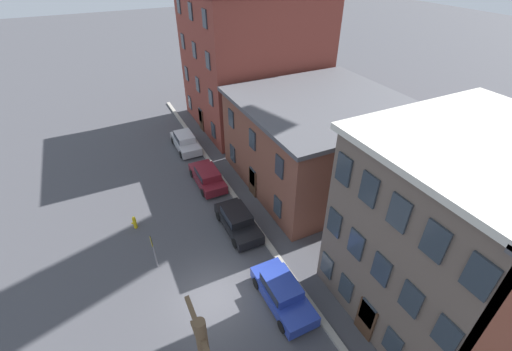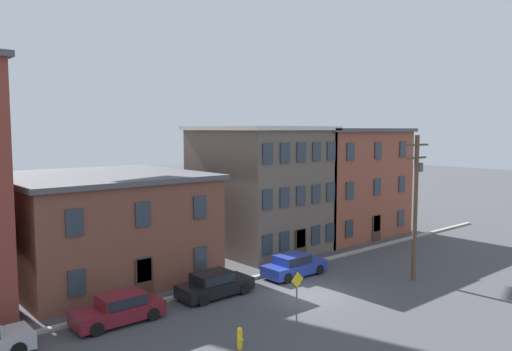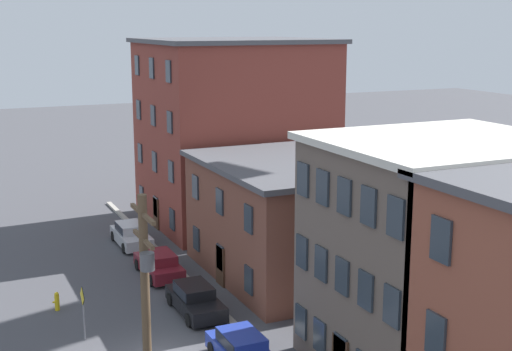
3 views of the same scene
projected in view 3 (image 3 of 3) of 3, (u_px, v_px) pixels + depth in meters
The scene contains 11 objects.
kerb_strip at pixel (252, 341), 32.21m from camera, with size 56.00×0.36×0.16m, color #9E998E.
apartment_corner at pixel (234, 131), 51.30m from camera, with size 11.58×12.33×13.13m.
apartment_midblock at pixel (313, 215), 41.08m from camera, with size 12.05×12.03×6.64m.
apartment_far at pixel (440, 256), 29.02m from camera, with size 8.61×9.72×9.73m.
car_silver at pixel (131, 234), 46.37m from camera, with size 4.40×1.92×1.43m.
car_maroon at pixel (159, 263), 40.64m from camera, with size 4.40×1.92×1.43m.
car_black at pixel (195, 298), 35.51m from camera, with size 4.40×1.92×1.43m.
car_blue at pixel (243, 350), 29.90m from camera, with size 4.40×1.92×1.43m.
caution_sign at pixel (83, 305), 32.18m from camera, with size 0.91×0.08×2.58m.
utility_pole at pixel (147, 320), 22.11m from camera, with size 2.40×0.44×9.14m.
fire_hydrant at pixel (57, 301), 35.82m from camera, with size 0.24×0.34×0.96m.
Camera 3 is at (27.31, -7.75, 14.15)m, focal length 50.00 mm.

